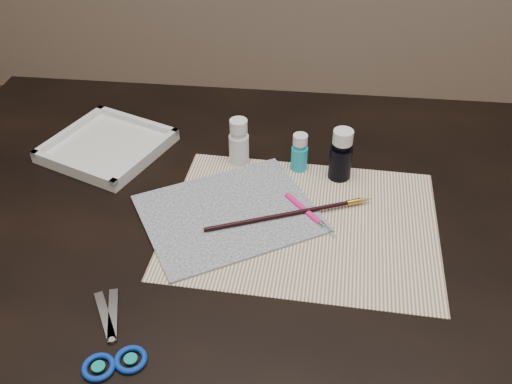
# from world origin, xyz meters

# --- Properties ---
(table) EXTENTS (1.30, 0.90, 0.75)m
(table) POSITION_xyz_m (0.00, 0.00, 0.38)
(table) COLOR black
(table) RESTS_ON ground
(paper) EXTENTS (0.47, 0.36, 0.00)m
(paper) POSITION_xyz_m (0.08, -0.01, 0.75)
(paper) COLOR white
(paper) RESTS_ON table
(canvas) EXTENTS (0.36, 0.34, 0.00)m
(canvas) POSITION_xyz_m (-0.05, -0.01, 0.75)
(canvas) COLOR #131C35
(canvas) RESTS_ON paper
(paint_bottle_white) EXTENTS (0.04, 0.04, 0.09)m
(paint_bottle_white) POSITION_xyz_m (-0.05, 0.15, 0.80)
(paint_bottle_white) COLOR white
(paint_bottle_white) RESTS_ON table
(paint_bottle_cyan) EXTENTS (0.04, 0.04, 0.08)m
(paint_bottle_cyan) POSITION_xyz_m (0.07, 0.14, 0.79)
(paint_bottle_cyan) COLOR #1EABBF
(paint_bottle_cyan) RESTS_ON table
(paint_bottle_navy) EXTENTS (0.05, 0.05, 0.10)m
(paint_bottle_navy) POSITION_xyz_m (0.14, 0.13, 0.80)
(paint_bottle_navy) COLOR black
(paint_bottle_navy) RESTS_ON table
(paintbrush) EXTENTS (0.28, 0.12, 0.01)m
(paintbrush) POSITION_xyz_m (0.06, -0.00, 0.76)
(paintbrush) COLOR black
(paintbrush) RESTS_ON canvas
(craft_knife) EXTENTS (0.10, 0.11, 0.01)m
(craft_knife) POSITION_xyz_m (0.09, 0.00, 0.76)
(craft_knife) COLOR #FF1D84
(craft_knife) RESTS_ON paper
(scissors) EXTENTS (0.16, 0.19, 0.01)m
(scissors) POSITION_xyz_m (-0.18, -0.27, 0.75)
(scissors) COLOR silver
(scissors) RESTS_ON table
(palette_tray) EXTENTS (0.26, 0.26, 0.02)m
(palette_tray) POSITION_xyz_m (-0.31, 0.16, 0.76)
(palette_tray) COLOR white
(palette_tray) RESTS_ON table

